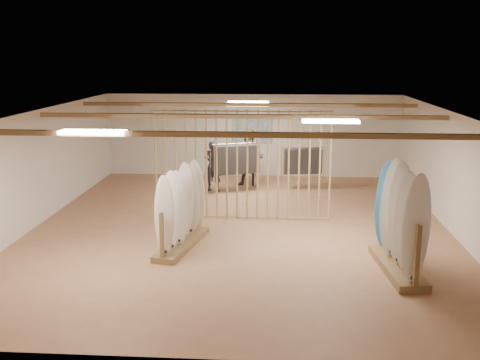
# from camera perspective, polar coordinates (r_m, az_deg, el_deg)

# --- Properties ---
(floor) EXTENTS (12.00, 12.00, 0.00)m
(floor) POSITION_cam_1_polar(r_m,az_deg,el_deg) (13.68, -0.00, -4.91)
(floor) COLOR #AC7753
(floor) RESTS_ON ground
(ceiling) EXTENTS (12.00, 12.00, 0.00)m
(ceiling) POSITION_cam_1_polar(r_m,az_deg,el_deg) (13.10, -0.00, 6.84)
(ceiling) COLOR gray
(ceiling) RESTS_ON ground
(wall_back) EXTENTS (12.00, 0.00, 12.00)m
(wall_back) POSITION_cam_1_polar(r_m,az_deg,el_deg) (19.22, 1.24, 4.53)
(wall_back) COLOR silver
(wall_back) RESTS_ON ground
(wall_front) EXTENTS (12.00, 0.00, 12.00)m
(wall_front) POSITION_cam_1_polar(r_m,az_deg,el_deg) (7.58, -3.17, -8.57)
(wall_front) COLOR silver
(wall_front) RESTS_ON ground
(wall_left) EXTENTS (0.00, 12.00, 12.00)m
(wall_left) POSITION_cam_1_polar(r_m,az_deg,el_deg) (14.54, -20.07, 1.07)
(wall_left) COLOR silver
(wall_left) RESTS_ON ground
(wall_right) EXTENTS (0.00, 12.00, 12.00)m
(wall_right) POSITION_cam_1_polar(r_m,az_deg,el_deg) (13.91, 21.02, 0.49)
(wall_right) COLOR silver
(wall_right) RESTS_ON ground
(ceiling_slats) EXTENTS (9.50, 6.12, 0.10)m
(ceiling_slats) POSITION_cam_1_polar(r_m,az_deg,el_deg) (13.11, -0.00, 6.49)
(ceiling_slats) COLOR olive
(ceiling_slats) RESTS_ON ground
(light_panels) EXTENTS (1.20, 0.35, 0.06)m
(light_panels) POSITION_cam_1_polar(r_m,az_deg,el_deg) (13.11, -0.00, 6.58)
(light_panels) COLOR white
(light_panels) RESTS_ON ground
(bamboo_partition) EXTENTS (4.45, 0.05, 2.78)m
(bamboo_partition) POSITION_cam_1_polar(r_m,az_deg,el_deg) (14.10, 0.22, 1.51)
(bamboo_partition) COLOR tan
(bamboo_partition) RESTS_ON ground
(poster) EXTENTS (1.40, 0.03, 0.90)m
(poster) POSITION_cam_1_polar(r_m,az_deg,el_deg) (19.17, 1.24, 5.12)
(poster) COLOR teal
(poster) RESTS_ON ground
(rack_left) EXTENTS (0.94, 2.29, 1.80)m
(rack_left) POSITION_cam_1_polar(r_m,az_deg,el_deg) (12.27, -5.96, -4.05)
(rack_left) COLOR olive
(rack_left) RESTS_ON floor
(rack_right) EXTENTS (0.78, 2.26, 2.11)m
(rack_right) POSITION_cam_1_polar(r_m,az_deg,el_deg) (11.27, 15.85, -5.48)
(rack_right) COLOR olive
(rack_right) RESTS_ON floor
(clothing_rack_a) EXTENTS (1.36, 0.83, 1.53)m
(clothing_rack_a) POSITION_cam_1_polar(r_m,az_deg,el_deg) (17.08, -0.49, 2.11)
(clothing_rack_a) COLOR silver
(clothing_rack_a) RESTS_ON floor
(clothing_rack_b) EXTENTS (1.25, 0.50, 1.35)m
(clothing_rack_b) POSITION_cam_1_polar(r_m,az_deg,el_deg) (17.51, 6.39, 1.92)
(clothing_rack_b) COLOR silver
(clothing_rack_b) RESTS_ON floor
(shopper_a) EXTENTS (0.74, 0.58, 1.78)m
(shopper_a) POSITION_cam_1_polar(r_m,az_deg,el_deg) (17.18, -2.75, 1.81)
(shopper_a) COLOR #292831
(shopper_a) RESTS_ON floor
(shopper_b) EXTENTS (1.13, 0.95, 2.09)m
(shopper_b) POSITION_cam_1_polar(r_m,az_deg,el_deg) (17.67, 1.04, 2.63)
(shopper_b) COLOR #3B382D
(shopper_b) RESTS_ON floor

